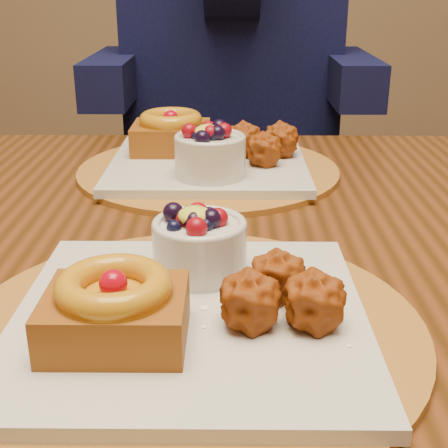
{
  "coord_description": "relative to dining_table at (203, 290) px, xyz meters",
  "views": [
    {
      "loc": [
        0.03,
        -0.55,
        1.03
      ],
      "look_at": [
        0.03,
        -0.06,
        0.83
      ],
      "focal_mm": 50.0,
      "sensor_mm": 36.0,
      "label": 1
    }
  ],
  "objects": [
    {
      "name": "chair_far",
      "position": [
        0.06,
        0.79,
        -0.13
      ],
      "size": [
        0.53,
        0.53,
        0.98
      ],
      "rotation": [
        0.0,
        0.0,
        0.12
      ],
      "color": "black",
      "rests_on": "ground"
    },
    {
      "name": "dining_table",
      "position": [
        0.0,
        0.0,
        0.0
      ],
      "size": [
        1.6,
        0.9,
        0.76
      ],
      "color": "#381E0A",
      "rests_on": "ground"
    },
    {
      "name": "diner",
      "position": [
        0.03,
        0.73,
        0.29
      ],
      "size": [
        0.56,
        0.53,
        0.91
      ],
      "rotation": [
        0.0,
        0.0,
        0.29
      ],
      "color": "black",
      "rests_on": "ground"
    },
    {
      "name": "place_setting_near",
      "position": [
        -0.0,
        -0.22,
        0.1
      ],
      "size": [
        0.38,
        0.38,
        0.08
      ],
      "color": "brown",
      "rests_on": "dining_table"
    },
    {
      "name": "place_setting_far",
      "position": [
        -0.0,
        0.21,
        0.1
      ],
      "size": [
        0.38,
        0.38,
        0.09
      ],
      "color": "brown",
      "rests_on": "dining_table"
    }
  ]
}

